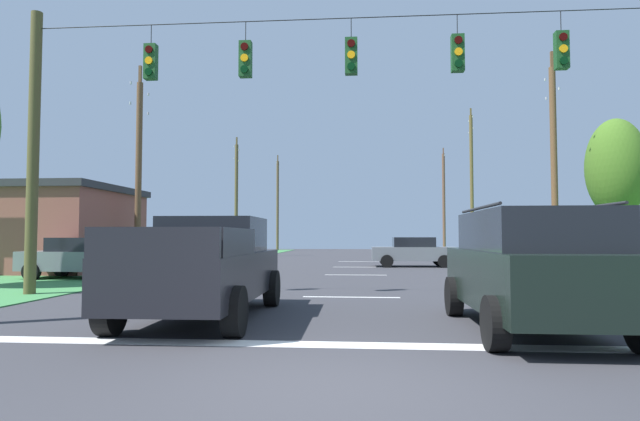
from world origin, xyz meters
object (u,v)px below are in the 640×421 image
object	(u,v)px
distant_car_oncoming	(84,257)
tree_roadside_right	(616,169)
utility_pole_distant_left	(278,204)
utility_pole_near_left	(444,201)
suv_black	(531,267)
pickup_truck	(206,267)
utility_pole_distant_right	(236,196)
utility_pole_mid_right	(554,162)
utility_pole_far_right	(472,181)
roadside_store	(10,228)
overhead_signal_span	(347,127)
utility_pole_far_left	(139,169)
distant_car_far_parked	(414,251)

from	to	relation	value
distant_car_oncoming	tree_roadside_right	distance (m)	22.35
utility_pole_distant_left	distant_car_oncoming	bearing A→B (deg)	-91.10
utility_pole_near_left	utility_pole_distant_left	distance (m)	18.08
suv_black	distant_car_oncoming	size ratio (longest dim) A/B	1.10
pickup_truck	tree_roadside_right	xyz separation A→B (m)	(14.12, 14.03, 3.56)
pickup_truck	utility_pole_distant_right	size ratio (longest dim) A/B	0.58
utility_pole_mid_right	utility_pole_distant_right	xyz separation A→B (m)	(-18.30, 16.69, -0.13)
utility_pole_distant_left	tree_roadside_right	distance (m)	39.61
utility_pole_mid_right	utility_pole_distant_left	world-z (taller)	utility_pole_distant_left
utility_pole_far_right	utility_pole_near_left	world-z (taller)	utility_pole_far_right
utility_pole_mid_right	roadside_store	bearing A→B (deg)	-177.77
utility_pole_mid_right	overhead_signal_span	bearing A→B (deg)	-130.34
overhead_signal_span	utility_pole_distant_right	world-z (taller)	utility_pole_distant_right
utility_pole_mid_right	utility_pole_far_left	world-z (taller)	utility_pole_mid_right
pickup_truck	utility_pole_distant_right	xyz separation A→B (m)	(-6.91, 30.47, 3.73)
overhead_signal_span	utility_pole_far_right	size ratio (longest dim) A/B	1.50
utility_pole_mid_right	utility_pole_distant_right	size ratio (longest dim) A/B	1.04
overhead_signal_span	utility_pole_far_right	world-z (taller)	utility_pole_far_right
roadside_store	utility_pole_mid_right	bearing A→B (deg)	2.23
distant_car_far_parked	tree_roadside_right	size ratio (longest dim) A/B	0.64
overhead_signal_span	utility_pole_mid_right	bearing A→B (deg)	49.66
pickup_truck	roadside_store	distance (m)	18.35
utility_pole_mid_right	utility_pole_distant_left	bearing A→B (deg)	117.73
utility_pole_near_left	utility_pole_distant_right	distance (m)	24.72
utility_pole_near_left	roadside_store	bearing A→B (deg)	-125.87
utility_pole_distant_left	overhead_signal_span	bearing A→B (deg)	-78.39
utility_pole_near_left	pickup_truck	bearing A→B (deg)	-103.84
distant_car_far_parked	tree_roadside_right	xyz separation A→B (m)	(8.51, -3.65, 3.74)
overhead_signal_span	utility_pole_distant_left	world-z (taller)	utility_pole_distant_left
distant_car_oncoming	pickup_truck	bearing A→B (deg)	-50.03
utility_pole_far_left	utility_pole_distant_right	world-z (taller)	utility_pole_distant_right
distant_car_oncoming	roadside_store	world-z (taller)	roadside_store
suv_black	tree_roadside_right	bearing A→B (deg)	61.03
utility_pole_mid_right	utility_pole_distant_left	xyz separation A→B (m)	(-17.90, 34.05, 0.33)
pickup_truck	distant_car_far_parked	world-z (taller)	pickup_truck
utility_pole_near_left	overhead_signal_span	bearing A→B (deg)	-101.63
distant_car_oncoming	utility_pole_distant_right	distance (m)	22.17
suv_black	utility_pole_distant_left	world-z (taller)	utility_pole_distant_left
distant_car_far_parked	roadside_store	size ratio (longest dim) A/B	0.41
distant_car_oncoming	utility_pole_distant_right	size ratio (longest dim) A/B	0.47
distant_car_oncoming	distant_car_far_parked	size ratio (longest dim) A/B	1.01
distant_car_oncoming	utility_pole_far_right	xyz separation A→B (m)	(18.56, 22.39, 5.01)
distant_car_far_parked	utility_pole_far_right	bearing A→B (deg)	66.93
overhead_signal_span	distant_car_oncoming	size ratio (longest dim) A/B	3.95
tree_roadside_right	distant_car_oncoming	bearing A→B (deg)	-165.90
overhead_signal_span	utility_pole_distant_left	bearing A→B (deg)	101.61
utility_pole_near_left	utility_pole_distant_left	xyz separation A→B (m)	(-18.06, 0.94, -0.20)
distant_car_far_parked	utility_pole_distant_right	size ratio (longest dim) A/B	0.46
utility_pole_far_right	tree_roadside_right	xyz separation A→B (m)	(2.81, -17.03, -1.27)
pickup_truck	utility_pole_mid_right	distance (m)	18.30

